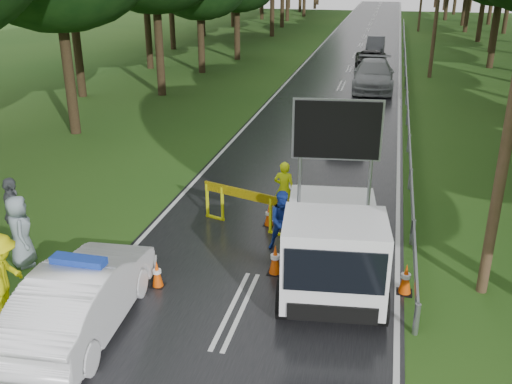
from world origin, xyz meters
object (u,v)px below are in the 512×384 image
(queue_car_third, at_px, (371,61))
(barrier, at_px, (246,199))
(police_sedan, at_px, (83,296))
(queue_car_second, at_px, (373,75))
(civilian, at_px, (283,221))
(queue_car_first, at_px, (346,122))
(queue_car_fourth, at_px, (376,45))
(work_truck, at_px, (333,242))
(officer, at_px, (284,189))

(queue_car_third, bearing_deg, barrier, -98.40)
(police_sedan, relative_size, queue_car_second, 0.81)
(barrier, distance_m, civilian, 1.60)
(barrier, height_order, queue_car_third, queue_car_third)
(queue_car_first, bearing_deg, police_sedan, -110.86)
(police_sedan, xyz_separation_m, queue_car_fourth, (4.21, 38.87, -0.09))
(queue_car_first, bearing_deg, queue_car_third, 83.13)
(queue_car_second, xyz_separation_m, queue_car_fourth, (-0.41, 14.00, -0.17))
(police_sedan, distance_m, work_truck, 5.44)
(work_truck, relative_size, civilian, 3.30)
(officer, relative_size, queue_car_first, 0.41)
(officer, xyz_separation_m, queue_car_first, (1.05, 8.39, -0.15))
(civilian, xyz_separation_m, queue_car_first, (0.69, 10.39, -0.10))
(police_sedan, bearing_deg, queue_car_second, -104.69)
(work_truck, xyz_separation_m, officer, (-1.76, 3.49, -0.25))
(queue_car_third, bearing_deg, queue_car_fourth, 86.66)
(work_truck, relative_size, queue_car_second, 0.94)
(police_sedan, height_order, queue_car_first, police_sedan)
(work_truck, distance_m, queue_car_second, 22.05)
(work_truck, distance_m, queue_car_third, 28.17)
(officer, height_order, queue_car_fourth, officer)
(officer, distance_m, queue_car_third, 24.71)
(officer, xyz_separation_m, queue_car_third, (1.34, 24.67, -0.19))
(civilian, bearing_deg, police_sedan, -144.78)
(queue_car_fourth, bearing_deg, queue_car_second, -88.00)
(barrier, distance_m, queue_car_second, 19.74)
(work_truck, bearing_deg, police_sedan, -155.35)
(queue_car_second, distance_m, queue_car_third, 6.13)
(queue_car_first, bearing_deg, barrier, -107.51)
(police_sedan, distance_m, queue_car_third, 31.26)
(queue_car_first, height_order, queue_car_fourth, queue_car_first)
(civilian, height_order, queue_car_second, queue_car_second)
(police_sedan, distance_m, officer, 6.93)
(police_sedan, distance_m, queue_car_second, 25.29)
(officer, relative_size, civilian, 1.05)
(officer, height_order, queue_car_second, officer)
(work_truck, height_order, civilian, work_truck)
(queue_car_second, distance_m, queue_car_fourth, 14.01)
(police_sedan, relative_size, queue_car_third, 0.98)
(barrier, height_order, officer, officer)
(officer, bearing_deg, queue_car_fourth, -88.80)
(queue_car_second, bearing_deg, work_truck, -91.44)
(police_sedan, bearing_deg, officer, -118.73)
(officer, bearing_deg, queue_car_second, -91.82)
(officer, height_order, queue_car_first, officer)
(police_sedan, distance_m, queue_car_fourth, 39.10)
(civilian, height_order, queue_car_fourth, civilian)
(civilian, bearing_deg, work_truck, -64.60)
(queue_car_third, bearing_deg, work_truck, -92.60)
(police_sedan, relative_size, work_truck, 0.87)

